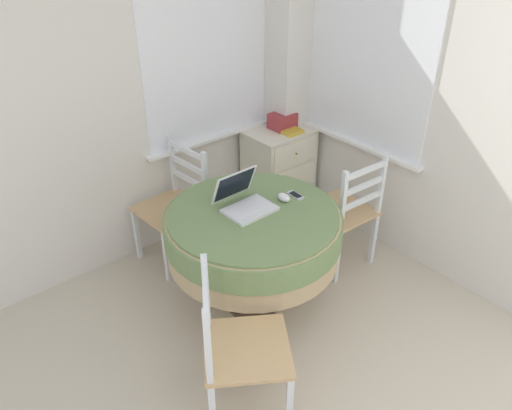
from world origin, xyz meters
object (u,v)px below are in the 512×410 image
object	(u,v)px
cell_phone	(295,195)
storage_box	(282,121)
computer_mouse	(284,197)
book_on_cabinet	(287,130)
dining_chair_near_right_window	(344,212)
dining_chair_camera_near	(238,348)
round_dining_table	(253,232)
laptop	(244,201)
corner_cabinet	(279,171)
dining_chair_near_back_window	(175,206)

from	to	relation	value
cell_phone	storage_box	bearing A→B (deg)	51.91
computer_mouse	storage_box	distance (m)	1.16
computer_mouse	book_on_cabinet	bearing A→B (deg)	45.67
dining_chair_near_right_window	dining_chair_camera_near	size ratio (longest dim) A/B	1.00
round_dining_table	storage_box	bearing A→B (deg)	39.59
cell_phone	storage_box	size ratio (longest dim) A/B	0.61
dining_chair_near_right_window	dining_chair_camera_near	world-z (taller)	same
laptop	dining_chair_near_right_window	size ratio (longest dim) A/B	0.35
laptop	computer_mouse	xyz separation A→B (m)	(0.24, -0.10, -0.02)
laptop	corner_cabinet	world-z (taller)	laptop
dining_chair_near_back_window	cell_phone	bearing A→B (deg)	-62.51
storage_box	corner_cabinet	bearing A→B (deg)	-157.92
corner_cabinet	book_on_cabinet	world-z (taller)	book_on_cabinet
dining_chair_camera_near	cell_phone	bearing A→B (deg)	31.12
computer_mouse	dining_chair_near_right_window	bearing A→B (deg)	-4.85
dining_chair_camera_near	book_on_cabinet	distance (m)	2.10
book_on_cabinet	storage_box	bearing A→B (deg)	80.95
corner_cabinet	book_on_cabinet	size ratio (longest dim) A/B	3.24
round_dining_table	dining_chair_camera_near	world-z (taller)	dining_chair_camera_near
cell_phone	book_on_cabinet	world-z (taller)	book_on_cabinet
round_dining_table	laptop	distance (m)	0.21
storage_box	book_on_cabinet	size ratio (longest dim) A/B	0.87
laptop	corner_cabinet	bearing A→B (deg)	37.24
computer_mouse	dining_chair_near_back_window	distance (m)	0.94
round_dining_table	dining_chair_camera_near	xyz separation A→B (m)	(-0.58, -0.58, -0.15)
dining_chair_near_back_window	dining_chair_camera_near	xyz separation A→B (m)	(-0.49, -1.38, 0.00)
laptop	computer_mouse	distance (m)	0.26
cell_phone	dining_chair_camera_near	bearing A→B (deg)	-148.88
computer_mouse	dining_chair_camera_near	distance (m)	1.05
laptop	book_on_cabinet	world-z (taller)	laptop
round_dining_table	book_on_cabinet	bearing A→B (deg)	37.26
storage_box	book_on_cabinet	distance (m)	0.09
dining_chair_near_right_window	dining_chair_camera_near	xyz separation A→B (m)	(-1.39, -0.51, 0.00)
dining_chair_near_back_window	storage_box	distance (m)	1.17
laptop	corner_cabinet	size ratio (longest dim) A/B	0.41
dining_chair_near_back_window	storage_box	xyz separation A→B (m)	(1.10, 0.04, 0.38)
corner_cabinet	round_dining_table	bearing A→B (deg)	-139.75
storage_box	laptop	bearing A→B (deg)	-143.33
computer_mouse	storage_box	xyz separation A→B (m)	(0.77, 0.86, 0.05)
storage_box	book_on_cabinet	xyz separation A→B (m)	(-0.01, -0.08, -0.05)
round_dining_table	storage_box	world-z (taller)	storage_box
dining_chair_near_back_window	corner_cabinet	world-z (taller)	dining_chair_near_back_window
dining_chair_near_back_window	book_on_cabinet	size ratio (longest dim) A/B	3.86
round_dining_table	storage_box	xyz separation A→B (m)	(1.02, 0.84, 0.22)
round_dining_table	computer_mouse	xyz separation A→B (m)	(0.24, -0.02, 0.17)
laptop	storage_box	distance (m)	1.27
laptop	cell_phone	size ratio (longest dim) A/B	2.51
computer_mouse	book_on_cabinet	size ratio (longest dim) A/B	0.41
corner_cabinet	storage_box	xyz separation A→B (m)	(0.05, 0.02, 0.44)
computer_mouse	dining_chair_camera_near	bearing A→B (deg)	-145.68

